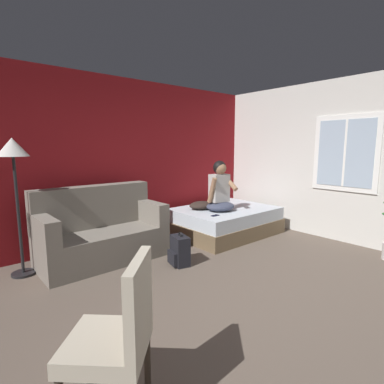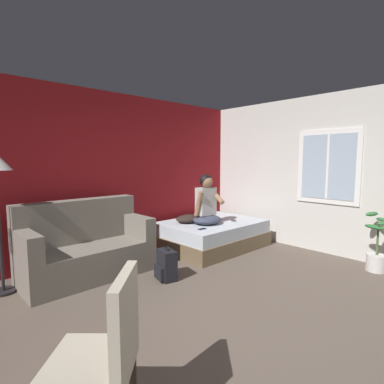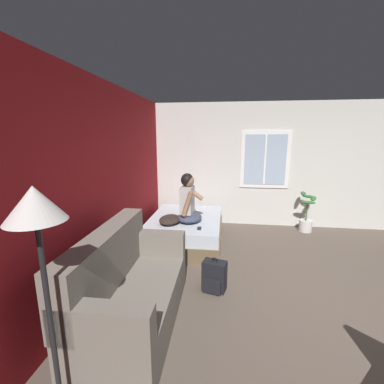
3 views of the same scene
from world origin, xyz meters
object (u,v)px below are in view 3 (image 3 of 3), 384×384
object	(u,v)px
potted_plant	(306,218)
throw_pillow	(170,220)
couch	(129,290)
cell_phone	(199,228)
backpack	(214,277)
floor_lamp	(38,229)
bed	(186,229)
person_seated	(188,202)

from	to	relation	value
potted_plant	throw_pillow	bearing A→B (deg)	114.96
couch	cell_phone	distance (m)	1.79
backpack	floor_lamp	bearing A→B (deg)	148.96
couch	throw_pillow	size ratio (longest dim) A/B	3.56
bed	cell_phone	distance (m)	0.70
person_seated	throw_pillow	world-z (taller)	person_seated
couch	throw_pillow	distance (m)	1.90
floor_lamp	potted_plant	distance (m)	5.12
bed	couch	bearing A→B (deg)	173.87
couch	cell_phone	xyz separation A→B (m)	(1.70, -0.57, 0.09)
cell_phone	floor_lamp	bearing A→B (deg)	-106.84
bed	person_seated	distance (m)	0.65
bed	potted_plant	size ratio (longest dim) A/B	2.15
backpack	potted_plant	distance (m)	3.02
bed	throw_pillow	size ratio (longest dim) A/B	3.81
couch	throw_pillow	xyz separation A→B (m)	(1.89, -0.03, 0.16)
bed	throw_pillow	distance (m)	0.54
bed	cell_phone	size ratio (longest dim) A/B	12.71
couch	backpack	size ratio (longest dim) A/B	3.74
backpack	throw_pillow	world-z (taller)	throw_pillow
couch	floor_lamp	size ratio (longest dim) A/B	1.01
person_seated	backpack	bearing A→B (deg)	-157.93
backpack	bed	bearing A→B (deg)	21.97
backpack	throw_pillow	size ratio (longest dim) A/B	0.95
potted_plant	cell_phone	bearing A→B (deg)	124.04
throw_pillow	cell_phone	distance (m)	0.58
throw_pillow	cell_phone	bearing A→B (deg)	-109.61
bed	floor_lamp	xyz separation A→B (m)	(-3.24, 0.40, 1.19)
throw_pillow	cell_phone	world-z (taller)	throw_pillow
floor_lamp	potted_plant	world-z (taller)	floor_lamp
throw_pillow	potted_plant	size ratio (longest dim) A/B	0.56
potted_plant	couch	bearing A→B (deg)	139.31
person_seated	backpack	world-z (taller)	person_seated
couch	floor_lamp	xyz separation A→B (m)	(-0.97, 0.15, 1.04)
bed	couch	xyz separation A→B (m)	(-2.27, 0.24, 0.16)
cell_phone	potted_plant	xyz separation A→B (m)	(1.43, -2.12, -0.18)
potted_plant	person_seated	bearing A→B (deg)	114.91
potted_plant	backpack	bearing A→B (deg)	142.87
couch	throw_pillow	world-z (taller)	couch
backpack	potted_plant	xyz separation A→B (m)	(2.41, -1.82, 0.11)
backpack	cell_phone	bearing A→B (deg)	17.09
backpack	person_seated	bearing A→B (deg)	22.07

